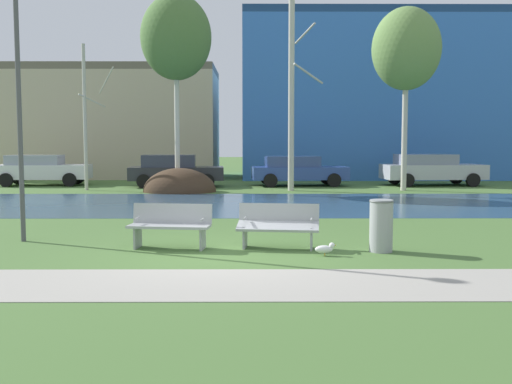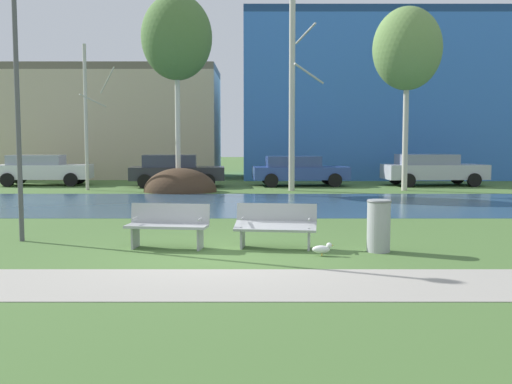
% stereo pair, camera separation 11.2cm
% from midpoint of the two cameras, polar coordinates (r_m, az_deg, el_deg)
% --- Properties ---
extents(ground_plane, '(120.00, 120.00, 0.00)m').
position_cam_midpoint_polar(ground_plane, '(20.87, -1.53, -0.88)').
color(ground_plane, '#476B33').
extents(paved_path_strip, '(60.00, 1.96, 0.01)m').
position_cam_midpoint_polar(paved_path_strip, '(8.80, -3.95, -8.88)').
color(paved_path_strip, '#9E998E').
rests_on(paved_path_strip, ground).
extents(river_band, '(80.00, 7.64, 0.01)m').
position_cam_midpoint_polar(river_band, '(19.93, -1.61, -1.14)').
color(river_band, '#33516B').
rests_on(river_band, ground).
extents(soil_mound, '(3.06, 2.51, 2.00)m').
position_cam_midpoint_polar(soil_mound, '(24.93, -7.01, 0.03)').
color(soil_mound, '#423021').
rests_on(soil_mound, ground).
extents(bench_left, '(1.66, 0.76, 0.87)m').
position_cam_midpoint_polar(bench_left, '(11.72, -8.06, -3.13)').
color(bench_left, '#9EA0A3').
rests_on(bench_left, ground).
extents(bench_right, '(1.66, 0.75, 0.87)m').
position_cam_midpoint_polar(bench_right, '(11.60, 2.41, -3.17)').
color(bench_right, '#9EA0A3').
rests_on(bench_right, ground).
extents(trash_bin, '(0.47, 0.47, 1.00)m').
position_cam_midpoint_polar(trash_bin, '(11.47, 12.27, -3.14)').
color(trash_bin, '#999B9E').
rests_on(trash_bin, ground).
extents(seagull, '(0.40, 0.15, 0.25)m').
position_cam_midpoint_polar(seagull, '(10.95, 6.93, -5.49)').
color(seagull, white).
rests_on(seagull, ground).
extents(streetlamp, '(0.32, 0.32, 5.49)m').
position_cam_midpoint_polar(streetlamp, '(13.35, -21.78, 11.23)').
color(streetlamp, '#4C4C51').
rests_on(streetlamp, ground).
extents(birch_far_left, '(1.40, 2.21, 6.27)m').
position_cam_midpoint_polar(birch_far_left, '(26.62, -15.75, 7.11)').
color(birch_far_left, '#BCB7A8').
rests_on(birch_far_left, ground).
extents(birch_left, '(2.97, 2.97, 8.28)m').
position_cam_midpoint_polar(birch_left, '(25.64, -7.35, 14.58)').
color(birch_left, beige).
rests_on(birch_left, ground).
extents(birch_center_left, '(1.47, 2.33, 8.80)m').
position_cam_midpoint_polar(birch_center_left, '(25.35, 3.91, 10.23)').
color(birch_center_left, '#BCB7A8').
rests_on(birch_center_left, ground).
extents(birch_center, '(2.91, 2.91, 7.77)m').
position_cam_midpoint_polar(birch_center, '(26.39, 14.76, 13.23)').
color(birch_center, '#BCB7A8').
rests_on(birch_center, ground).
extents(parked_van_nearest_white, '(4.50, 2.19, 1.46)m').
position_cam_midpoint_polar(parked_van_nearest_white, '(30.14, -19.68, 2.10)').
color(parked_van_nearest_white, silver).
rests_on(parked_van_nearest_white, ground).
extents(parked_sedan_second_dark, '(4.45, 2.23, 1.49)m').
position_cam_midpoint_polar(parked_sedan_second_dark, '(27.71, -7.49, 2.13)').
color(parked_sedan_second_dark, '#282B30').
rests_on(parked_sedan_second_dark, ground).
extents(parked_hatch_third_blue, '(4.60, 2.21, 1.41)m').
position_cam_midpoint_polar(parked_hatch_third_blue, '(28.04, 4.46, 2.13)').
color(parked_hatch_third_blue, '#2D4793').
rests_on(parked_hatch_third_blue, ground).
extents(parked_wagon_fourth_silver, '(4.87, 2.38, 1.50)m').
position_cam_midpoint_polar(parked_wagon_fourth_silver, '(29.40, 17.00, 2.15)').
color(parked_wagon_fourth_silver, '#B2B5BC').
rests_on(parked_wagon_fourth_silver, ground).
extents(building_beige_block, '(14.38, 6.02, 6.40)m').
position_cam_midpoint_polar(building_beige_block, '(36.34, -14.91, 6.47)').
color(building_beige_block, '#BCAD8E').
rests_on(building_beige_block, ground).
extents(building_blue_store, '(15.83, 9.04, 9.28)m').
position_cam_midpoint_polar(building_blue_store, '(36.72, 11.84, 8.76)').
color(building_blue_store, '#3870C6').
rests_on(building_blue_store, ground).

